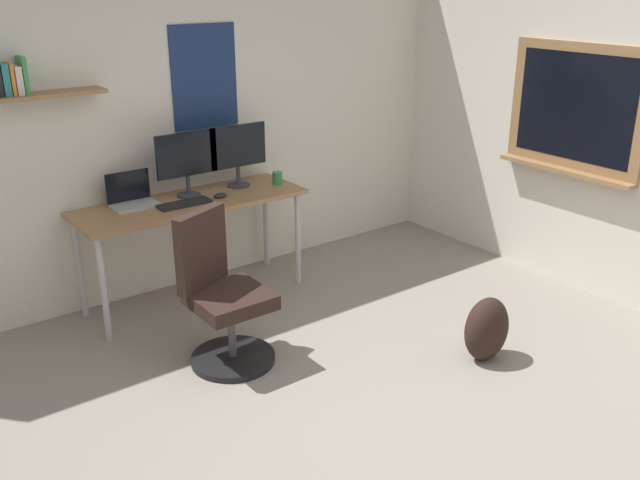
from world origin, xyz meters
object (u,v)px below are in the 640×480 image
object	(u,v)px
keyboard	(184,204)
coffee_mug	(277,178)
computer_mouse	(220,195)
desk	(191,211)
backpack	(487,329)
monitor_secondary	(238,151)
monitor_primary	(187,159)
laptop	(132,198)
office_chair	(222,300)

from	to	relation	value
keyboard	coffee_mug	size ratio (longest dim) A/B	4.02
keyboard	computer_mouse	world-z (taller)	computer_mouse
desk	computer_mouse	bearing A→B (deg)	-19.76
coffee_mug	backpack	distance (m)	1.95
desk	monitor_secondary	size ratio (longest dim) A/B	3.53
computer_mouse	coffee_mug	xyz separation A→B (m)	(0.52, 0.05, 0.03)
coffee_mug	keyboard	bearing A→B (deg)	-176.42
coffee_mug	monitor_primary	bearing A→B (deg)	170.59
desk	backpack	distance (m)	2.17
keyboard	monitor_secondary	bearing A→B (deg)	16.97
monitor_primary	monitor_secondary	xyz separation A→B (m)	(0.41, 0.00, 0.00)
monitor_secondary	desk	bearing A→B (deg)	-168.56
monitor_primary	keyboard	bearing A→B (deg)	-127.10
monitor_secondary	backpack	world-z (taller)	monitor_secondary
laptop	keyboard	distance (m)	0.36
computer_mouse	backpack	world-z (taller)	computer_mouse
monitor_secondary	office_chair	bearing A→B (deg)	-126.29
monitor_primary	computer_mouse	size ratio (longest dim) A/B	4.46
computer_mouse	backpack	size ratio (longest dim) A/B	0.25
desk	monitor_secondary	xyz separation A→B (m)	(0.45, 0.09, 0.35)
monitor_secondary	computer_mouse	bearing A→B (deg)	-147.20
monitor_primary	coffee_mug	world-z (taller)	monitor_primary
desk	office_chair	xyz separation A→B (m)	(-0.27, -0.89, -0.27)
laptop	backpack	xyz separation A→B (m)	(1.40, -1.99, -0.61)
laptop	monitor_secondary	xyz separation A→B (m)	(0.82, -0.05, 0.22)
monitor_primary	computer_mouse	distance (m)	0.34
office_chair	monitor_secondary	distance (m)	1.36
laptop	monitor_secondary	world-z (taller)	monitor_secondary
desk	monitor_primary	size ratio (longest dim) A/B	3.53
computer_mouse	laptop	bearing A→B (deg)	159.61
office_chair	coffee_mug	bearing A→B (deg)	41.26
monitor_primary	computer_mouse	world-z (taller)	monitor_primary
laptop	monitor_primary	distance (m)	0.46
monitor_primary	coffee_mug	bearing A→B (deg)	-9.41
backpack	keyboard	bearing A→B (deg)	121.90
keyboard	coffee_mug	distance (m)	0.80
monitor_primary	coffee_mug	size ratio (longest dim) A/B	5.04
keyboard	backpack	distance (m)	2.18
office_chair	keyboard	bearing A→B (deg)	77.18
backpack	laptop	bearing A→B (deg)	125.00
keyboard	desk	bearing A→B (deg)	41.03
office_chair	laptop	bearing A→B (deg)	95.63
office_chair	monitor_secondary	xyz separation A→B (m)	(0.72, 0.98, 0.62)
monitor_primary	backpack	size ratio (longest dim) A/B	1.12
office_chair	computer_mouse	bearing A→B (deg)	60.26
monitor_secondary	keyboard	bearing A→B (deg)	-163.03
keyboard	coffee_mug	bearing A→B (deg)	3.58
monitor_secondary	monitor_primary	bearing A→B (deg)	180.00
computer_mouse	coffee_mug	bearing A→B (deg)	5.49
computer_mouse	backpack	bearing A→B (deg)	-65.04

